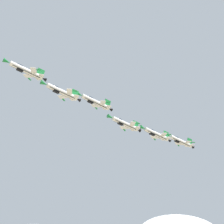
{
  "coord_description": "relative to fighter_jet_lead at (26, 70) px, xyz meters",
  "views": [
    {
      "loc": [
        5.23,
        -4.22,
        1.42
      ],
      "look_at": [
        21.83,
        91.34,
        92.1
      ],
      "focal_mm": 54.95,
      "sensor_mm": 36.0,
      "label": 1
    }
  ],
  "objects": [
    {
      "name": "fighter_jet_right_wing",
      "position": [
        25.78,
        11.97,
        0.75
      ],
      "size": [
        15.06,
        10.12,
        5.14
      ],
      "rotation": [
        0.0,
        -0.43,
        2.0
      ],
      "color": "silver"
    },
    {
      "name": "fighter_jet_lead",
      "position": [
        0.0,
        0.0,
        0.0
      ],
      "size": [
        15.06,
        10.2,
        4.98
      ],
      "rotation": [
        0.0,
        -0.38,
        2.0
      ],
      "color": "silver"
    },
    {
      "name": "fighter_jet_right_outer",
      "position": [
        52.91,
        24.35,
        -1.2
      ],
      "size": [
        15.06,
        10.22,
        4.93
      ],
      "rotation": [
        0.0,
        -0.37,
        2.0
      ],
      "color": "silver"
    },
    {
      "name": "fighter_jet_left_wing",
      "position": [
        12.89,
        5.77,
        -2.33
      ],
      "size": [
        15.06,
        10.28,
        4.78
      ],
      "rotation": [
        0.0,
        -0.33,
        2.0
      ],
      "color": "silver"
    },
    {
      "name": "fighter_jet_left_outer",
      "position": [
        38.66,
        19.15,
        -2.13
      ],
      "size": [
        15.06,
        10.29,
        4.76
      ],
      "rotation": [
        0.0,
        -0.32,
        2.0
      ],
      "color": "silver"
    },
    {
      "name": "fighter_jet_trail_slot",
      "position": [
        66.0,
        30.86,
        1.88
      ],
      "size": [
        15.06,
        10.11,
        5.15
      ],
      "rotation": [
        0.0,
        -0.44,
        2.0
      ],
      "color": "silver"
    }
  ]
}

